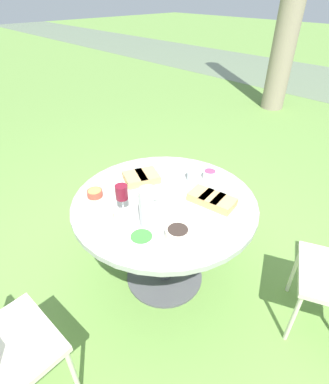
% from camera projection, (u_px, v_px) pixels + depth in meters
% --- Properties ---
extents(ground_plane, '(40.00, 40.00, 0.00)m').
position_uv_depth(ground_plane, '(164.00, 276.00, 2.31)').
color(ground_plane, '#668E42').
extents(dining_table, '(1.17, 1.17, 0.73)m').
position_uv_depth(dining_table, '(164.00, 216.00, 1.97)').
color(dining_table, '#4C4C51').
rests_on(dining_table, ground_plane).
extents(water_pitcher, '(0.11, 0.10, 0.24)m').
position_uv_depth(water_pitcher, '(148.00, 208.00, 1.64)').
color(water_pitcher, silver).
rests_on(water_pitcher, dining_table).
extents(wine_glass, '(0.07, 0.07, 0.18)m').
position_uv_depth(wine_glass, '(122.00, 193.00, 1.73)').
color(wine_glass, silver).
rests_on(wine_glass, dining_table).
extents(platter_bread_main, '(0.38, 0.28, 0.07)m').
position_uv_depth(platter_bread_main, '(212.00, 201.00, 1.83)').
color(platter_bread_main, white).
rests_on(platter_bread_main, dining_table).
extents(platter_charcuterie, '(0.39, 0.46, 0.07)m').
position_uv_depth(platter_charcuterie, '(144.00, 179.00, 2.05)').
color(platter_charcuterie, white).
rests_on(platter_charcuterie, dining_table).
extents(bowl_fries, '(0.10, 0.10, 0.04)m').
position_uv_depth(bowl_fries, '(95.00, 193.00, 1.92)').
color(bowl_fries, '#B74733').
rests_on(bowl_fries, dining_table).
extents(bowl_salad, '(0.14, 0.14, 0.05)m').
position_uv_depth(bowl_salad, '(142.00, 239.00, 1.57)').
color(bowl_salad, white).
rests_on(bowl_salad, dining_table).
extents(bowl_olives, '(0.14, 0.14, 0.06)m').
position_uv_depth(bowl_olives, '(178.00, 233.00, 1.60)').
color(bowl_olives, beige).
rests_on(bowl_olives, dining_table).
extents(bowl_dip_red, '(0.10, 0.10, 0.06)m').
position_uv_depth(bowl_dip_red, '(210.00, 174.00, 2.09)').
color(bowl_dip_red, white).
rests_on(bowl_dip_red, dining_table).
extents(bowl_dip_cream, '(0.12, 0.12, 0.04)m').
position_uv_depth(bowl_dip_cream, '(103.00, 216.00, 1.73)').
color(bowl_dip_cream, beige).
rests_on(bowl_dip_cream, dining_table).
extents(cup_water_near, '(0.07, 0.07, 0.10)m').
position_uv_depth(cup_water_near, '(192.00, 174.00, 2.06)').
color(cup_water_near, silver).
rests_on(cup_water_near, dining_table).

